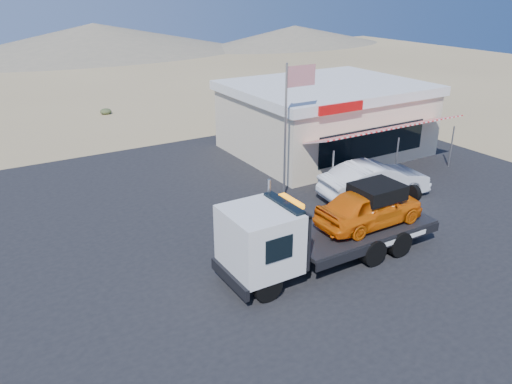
# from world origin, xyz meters

# --- Properties ---
(ground) EXTENTS (120.00, 120.00, 0.00)m
(ground) POSITION_xyz_m (0.00, 0.00, 0.00)
(ground) COLOR #9A8258
(ground) RESTS_ON ground
(asphalt_lot) EXTENTS (32.00, 24.00, 0.02)m
(asphalt_lot) POSITION_xyz_m (2.00, 3.00, 0.01)
(asphalt_lot) COLOR black
(asphalt_lot) RESTS_ON ground
(tow_truck) EXTENTS (8.15, 2.42, 2.72)m
(tow_truck) POSITION_xyz_m (2.70, -1.12, 1.47)
(tow_truck) COLOR black
(tow_truck) RESTS_ON asphalt_lot
(white_sedan) EXTENTS (5.27, 2.37, 1.68)m
(white_sedan) POSITION_xyz_m (8.06, 2.19, 0.86)
(white_sedan) COLOR silver
(white_sedan) RESTS_ON asphalt_lot
(jerky_store) EXTENTS (10.40, 9.97, 3.90)m
(jerky_store) POSITION_xyz_m (10.50, 8.97, 1.99)
(jerky_store) COLOR beige
(jerky_store) RESTS_ON asphalt_lot
(flagpole) EXTENTS (1.55, 0.10, 6.00)m
(flagpole) POSITION_xyz_m (4.93, 4.50, 3.76)
(flagpole) COLOR #99999E
(flagpole) RESTS_ON asphalt_lot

